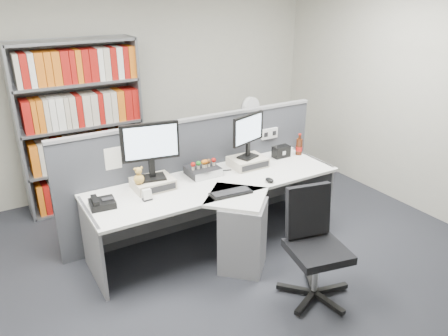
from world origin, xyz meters
TOP-DOWN VIEW (x-y plane):
  - ground at (0.00, 0.00)m, footprint 5.50×5.50m
  - room_shell at (0.00, 0.00)m, footprint 5.04×5.54m
  - partition at (0.00, 1.25)m, footprint 3.00×0.08m
  - desk at (0.00, 0.60)m, footprint 2.60×1.20m
  - monitor_riser_left at (-0.60, 0.98)m, footprint 0.38×0.31m
  - monitor_riser_right at (0.50, 0.98)m, footprint 0.38×0.31m
  - monitor_left at (-0.60, 0.98)m, footprint 0.54×0.21m
  - monitor_right at (0.49, 0.98)m, footprint 0.46×0.21m
  - desktop_pc at (-0.03, 1.02)m, footprint 0.32×0.28m
  - figurines at (-0.03, 1.01)m, footprint 0.29×0.05m
  - keyboard at (-0.03, 0.48)m, footprint 0.41×0.19m
  - mouse at (0.45, 0.52)m, footprint 0.07×0.11m
  - desk_phone at (-1.15, 0.85)m, footprint 0.24×0.22m
  - desk_calendar at (-0.75, 0.77)m, footprint 0.09×0.07m
  - plush_toy at (-0.76, 0.93)m, footprint 0.10×0.10m
  - speaker at (0.98, 1.01)m, footprint 0.20×0.11m
  - cola_bottle at (1.20, 0.97)m, footprint 0.08×0.08m
  - shelving_unit at (-0.90, 2.44)m, footprint 1.41×0.40m
  - filing_cabinet at (1.20, 1.99)m, footprint 0.45×0.61m
  - desk_fan at (1.20, 1.99)m, footprint 0.29×0.17m
  - office_chair at (0.31, -0.32)m, footprint 0.64×0.63m

SIDE VIEW (x-z plane):
  - ground at x=0.00m, z-range 0.00..0.00m
  - filing_cabinet at x=1.20m, z-range 0.00..0.70m
  - desk at x=0.00m, z-range 0.10..0.82m
  - office_chair at x=0.31m, z-range 0.03..1.00m
  - partition at x=0.00m, z-range 0.01..1.29m
  - keyboard at x=-0.03m, z-range 0.72..0.75m
  - mouse at x=0.45m, z-range 0.72..0.76m
  - desk_phone at x=-1.15m, z-range 0.71..0.80m
  - desktop_pc at x=-0.03m, z-range 0.72..0.80m
  - desk_calendar at x=-0.75m, z-range 0.71..0.82m
  - monitor_riser_left at x=-0.60m, z-range 0.72..0.82m
  - monitor_riser_right at x=0.50m, z-range 0.72..0.82m
  - speaker at x=0.98m, z-range 0.72..0.85m
  - cola_bottle at x=1.20m, z-range 0.69..0.94m
  - figurines at x=-0.03m, z-range 0.81..0.90m
  - plush_toy at x=-0.76m, z-range 0.81..0.98m
  - shelving_unit at x=-0.90m, z-range -0.02..1.98m
  - desk_fan at x=1.20m, z-range 0.76..1.26m
  - monitor_right at x=0.49m, z-range 0.87..1.35m
  - monitor_left at x=-0.60m, z-range 0.87..1.43m
  - room_shell at x=0.00m, z-range 0.43..3.15m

